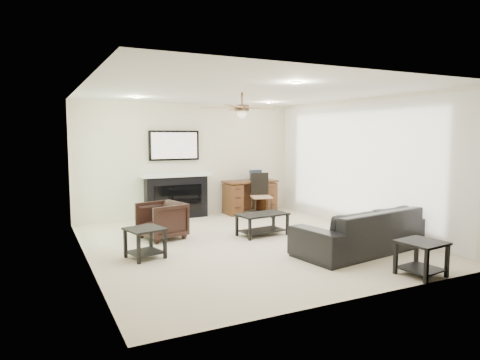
{
  "coord_description": "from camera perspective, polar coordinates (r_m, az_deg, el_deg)",
  "views": [
    {
      "loc": [
        -3.17,
        -6.29,
        1.8
      ],
      "look_at": [
        0.01,
        0.2,
        1.04
      ],
      "focal_mm": 32.0,
      "sensor_mm": 36.0,
      "label": 1
    }
  ],
  "objects": [
    {
      "name": "room_shell",
      "position": [
        7.2,
        1.68,
        5.05
      ],
      "size": [
        5.5,
        5.54,
        2.52
      ],
      "color": "beige",
      "rests_on": "ground"
    },
    {
      "name": "armchair",
      "position": [
        7.6,
        -10.4,
        -5.33
      ],
      "size": [
        0.85,
        0.84,
        0.65
      ],
      "primitive_type": "imported",
      "rotation": [
        0.0,
        0.0,
        -1.33
      ],
      "color": "black",
      "rests_on": "ground"
    },
    {
      "name": "desk",
      "position": [
        9.91,
        1.34,
        -2.26
      ],
      "size": [
        1.22,
        0.56,
        0.76
      ],
      "primitive_type": "cube",
      "color": "#3B1C0E",
      "rests_on": "ground"
    },
    {
      "name": "fireplace_unit",
      "position": [
        9.34,
        -8.49,
        0.72
      ],
      "size": [
        1.52,
        0.34,
        1.91
      ],
      "primitive_type": "cube",
      "color": "black",
      "rests_on": "ground"
    },
    {
      "name": "sofa",
      "position": [
        6.98,
        16.04,
        -6.36
      ],
      "size": [
        2.43,
        1.24,
        0.68
      ],
      "primitive_type": "imported",
      "rotation": [
        0.0,
        0.0,
        3.29
      ],
      "color": "black",
      "rests_on": "ground"
    },
    {
      "name": "laptop",
      "position": [
        9.93,
        2.42,
        0.63
      ],
      "size": [
        0.33,
        0.24,
        0.23
      ],
      "primitive_type": "cube",
      "color": "black",
      "rests_on": "desk"
    },
    {
      "name": "end_table_near",
      "position": [
        6.05,
        23.0,
        -9.6
      ],
      "size": [
        0.58,
        0.58,
        0.45
      ],
      "primitive_type": "cube",
      "rotation": [
        0.0,
        0.0,
        0.12
      ],
      "color": "black",
      "rests_on": "ground"
    },
    {
      "name": "coffee_table",
      "position": [
        7.76,
        2.99,
        -5.93
      ],
      "size": [
        0.95,
        0.59,
        0.4
      ],
      "primitive_type": "cube",
      "rotation": [
        0.0,
        0.0,
        0.11
      ],
      "color": "black",
      "rests_on": "ground"
    },
    {
      "name": "desk_chair",
      "position": [
        9.42,
        2.88,
        -2.06
      ],
      "size": [
        0.52,
        0.54,
        0.97
      ],
      "primitive_type": "cube",
      "rotation": [
        0.0,
        0.0,
        -0.28
      ],
      "color": "black",
      "rests_on": "ground"
    },
    {
      "name": "end_table_left",
      "position": [
        6.5,
        -12.55,
        -8.21
      ],
      "size": [
        0.61,
        0.61,
        0.45
      ],
      "primitive_type": "cube",
      "rotation": [
        0.0,
        0.0,
        0.25
      ],
      "color": "black",
      "rests_on": "ground"
    }
  ]
}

